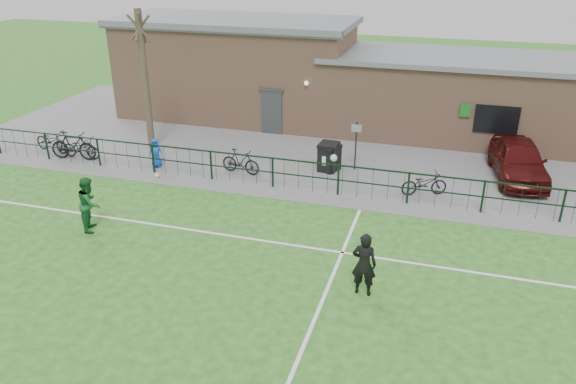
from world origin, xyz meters
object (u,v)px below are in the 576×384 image
(car_maroon, at_px, (519,160))
(bicycle_e, at_px, (424,184))
(wheelie_bin_right, at_px, (329,158))
(outfield_player, at_px, (90,204))
(spectator_child, at_px, (156,153))
(sign_post, at_px, (356,146))
(ball_ground, at_px, (157,176))
(bare_tree, at_px, (145,82))
(bicycle_c, at_px, (81,148))
(bicycle_d, at_px, (241,162))
(wheelie_bin_left, at_px, (329,159))
(bicycle_b, at_px, (73,146))
(bicycle_a, at_px, (51,141))

(car_maroon, relative_size, bicycle_e, 2.63)
(wheelie_bin_right, relative_size, outfield_player, 0.59)
(spectator_child, bearing_deg, sign_post, -1.93)
(ball_ground, bearing_deg, spectator_child, 119.04)
(ball_ground, bearing_deg, bicycle_e, 7.68)
(car_maroon, bearing_deg, sign_post, -178.13)
(bare_tree, bearing_deg, car_maroon, 3.91)
(bare_tree, xyz_separation_m, bicycle_c, (-2.23, -1.95, -2.52))
(wheelie_bin_right, distance_m, outfield_player, 9.38)
(spectator_child, height_order, ball_ground, spectator_child)
(wheelie_bin_right, relative_size, bicycle_c, 0.61)
(outfield_player, bearing_deg, bare_tree, -8.24)
(car_maroon, distance_m, bicycle_d, 10.81)
(wheelie_bin_right, bearing_deg, outfield_player, -127.22)
(bicycle_c, distance_m, bicycle_e, 14.23)
(bicycle_d, relative_size, outfield_player, 0.93)
(wheelie_bin_left, bearing_deg, bicycle_b, -145.48)
(wheelie_bin_left, relative_size, wheelie_bin_right, 0.94)
(wheelie_bin_right, xyz_separation_m, sign_post, (1.02, 0.35, 0.47))
(bicycle_b, xyz_separation_m, outfield_player, (4.38, -5.12, 0.27))
(bicycle_b, height_order, bicycle_c, bicycle_b)
(bicycle_c, bearing_deg, sign_post, -79.22)
(car_maroon, height_order, bicycle_d, car_maroon)
(bicycle_a, bearing_deg, spectator_child, -81.81)
(bare_tree, xyz_separation_m, spectator_child, (1.31, -1.93, -2.39))
(bare_tree, relative_size, bicycle_c, 3.43)
(bicycle_c, distance_m, outfield_player, 6.81)
(bicycle_e, xyz_separation_m, outfield_player, (-10.05, -5.71, 0.43))
(bicycle_d, bearing_deg, ball_ground, 122.65)
(outfield_player, bearing_deg, ball_ground, -22.30)
(bare_tree, distance_m, outfield_player, 7.85)
(bicycle_d, xyz_separation_m, ball_ground, (-2.99, -1.37, -0.42))
(wheelie_bin_left, bearing_deg, car_maroon, 34.99)
(bicycle_a, height_order, ball_ground, bicycle_a)
(outfield_player, bearing_deg, bicycle_d, -50.27)
(wheelie_bin_right, distance_m, ball_ground, 6.82)
(wheelie_bin_left, relative_size, bicycle_e, 0.60)
(car_maroon, distance_m, outfield_player, 15.79)
(bare_tree, relative_size, spectator_child, 5.05)
(sign_post, xyz_separation_m, bicycle_a, (-13.11, -1.71, -0.51))
(sign_post, bearing_deg, bicycle_a, -172.56)
(bicycle_d, distance_m, outfield_player, 6.42)
(outfield_player, height_order, ball_ground, outfield_player)
(wheelie_bin_right, bearing_deg, bicycle_e, -15.08)
(bicycle_a, relative_size, bicycle_e, 1.10)
(wheelie_bin_left, relative_size, bicycle_d, 0.61)
(bare_tree, height_order, bicycle_b, bare_tree)
(car_maroon, distance_m, bicycle_c, 17.83)
(car_maroon, height_order, bicycle_e, car_maroon)
(wheelie_bin_left, height_order, bicycle_a, wheelie_bin_left)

